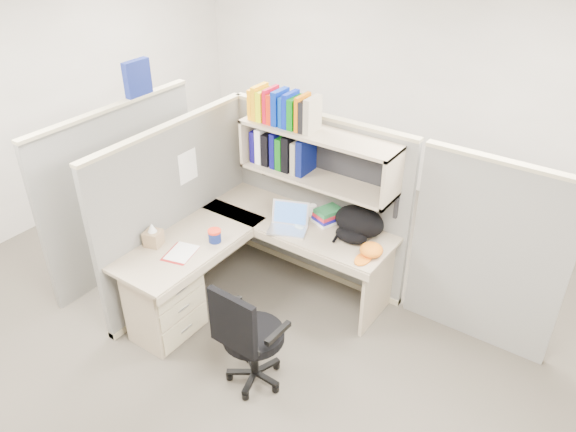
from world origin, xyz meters
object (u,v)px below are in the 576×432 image
Objects in this scene: desk at (200,281)px; laptop at (288,219)px; backpack at (356,224)px; snack_canister at (215,236)px; task_chair at (250,351)px.

laptop is at bearing 59.40° from desk.
desk is 4.02× the size of backpack.
laptop is 0.58m from backpack.
laptop is 0.63m from snack_canister.
task_chair reaches higher than laptop.
task_chair is (-0.16, -1.25, -0.52)m from backpack.
desk is 0.84m from task_chair.
laptop is at bearing 110.11° from task_chair.
backpack reaches higher than desk.
laptop is 1.18m from task_chair.
task_chair is at bearing -92.68° from backpack.
laptop reaches higher than desk.
backpack is at bearing 44.85° from desk.
backpack is 1.18m from snack_canister.
backpack is 3.89× the size of snack_canister.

